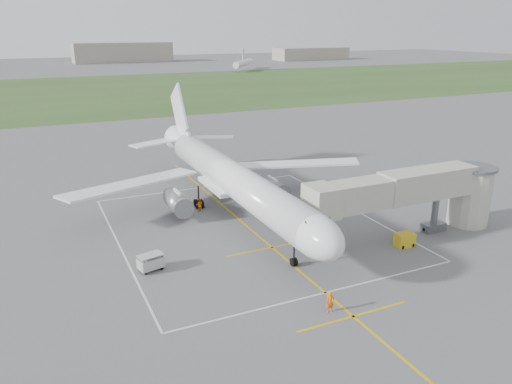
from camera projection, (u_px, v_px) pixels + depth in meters
name	position (u px, v px, depth m)	size (l,w,h in m)	color
ground	(234.00, 215.00, 59.21)	(700.00, 700.00, 0.00)	#5D5D5F
grass_strip	(89.00, 92.00, 171.11)	(700.00, 120.00, 0.02)	#324D22
apron_markings	(255.00, 233.00, 54.20)	(28.20, 60.00, 0.01)	gold
airliner	(231.00, 178.00, 58.48)	(38.93, 46.75, 13.52)	white
jet_bridge	(421.00, 192.00, 52.38)	(23.40, 5.00, 7.20)	#9C988D
gpu_unit	(405.00, 240.00, 50.72)	(1.91, 1.38, 1.42)	gold
baggage_cart	(151.00, 262.00, 45.66)	(2.49, 1.83, 1.56)	#B1B1B1
ramp_worker_nose	(330.00, 302.00, 38.91)	(0.64, 0.42, 1.75)	#F66407
ramp_worker_wing	(199.00, 205.00, 60.26)	(0.80, 0.62, 1.65)	orange
distant_hangars	(26.00, 57.00, 279.40)	(345.00, 49.00, 12.00)	gray
distant_aircraft	(58.00, 73.00, 201.22)	(206.97, 68.38, 8.85)	white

